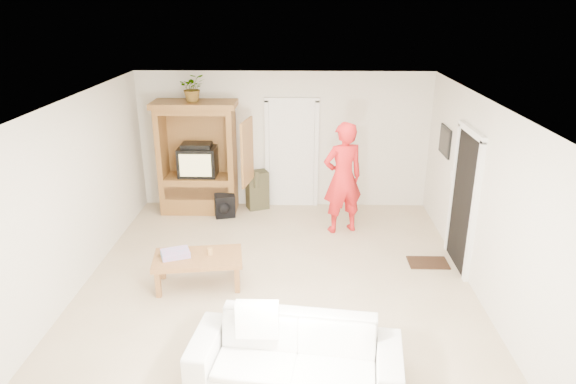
{
  "coord_description": "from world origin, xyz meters",
  "views": [
    {
      "loc": [
        0.33,
        -6.47,
        3.78
      ],
      "look_at": [
        0.14,
        0.6,
        1.15
      ],
      "focal_mm": 32.0,
      "sensor_mm": 36.0,
      "label": 1
    }
  ],
  "objects_px": {
    "armoire": "(199,165)",
    "coffee_table": "(198,260)",
    "man": "(343,178)",
    "sofa": "(295,353)"
  },
  "relations": [
    {
      "from": "armoire",
      "to": "man",
      "type": "bearing_deg",
      "value": -18.59
    },
    {
      "from": "man",
      "to": "coffee_table",
      "type": "bearing_deg",
      "value": 22.12
    },
    {
      "from": "armoire",
      "to": "man",
      "type": "relative_size",
      "value": 1.08
    },
    {
      "from": "man",
      "to": "coffee_table",
      "type": "distance_m",
      "value": 2.93
    },
    {
      "from": "coffee_table",
      "to": "sofa",
      "type": "bearing_deg",
      "value": -61.91
    },
    {
      "from": "armoire",
      "to": "coffee_table",
      "type": "height_order",
      "value": "armoire"
    },
    {
      "from": "armoire",
      "to": "coffee_table",
      "type": "xyz_separation_m",
      "value": [
        0.48,
        -2.79,
        -0.51
      ]
    },
    {
      "from": "sofa",
      "to": "coffee_table",
      "type": "bearing_deg",
      "value": 133.44
    },
    {
      "from": "armoire",
      "to": "sofa",
      "type": "bearing_deg",
      "value": -68.31
    },
    {
      "from": "coffee_table",
      "to": "armoire",
      "type": "bearing_deg",
      "value": 91.59
    }
  ]
}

